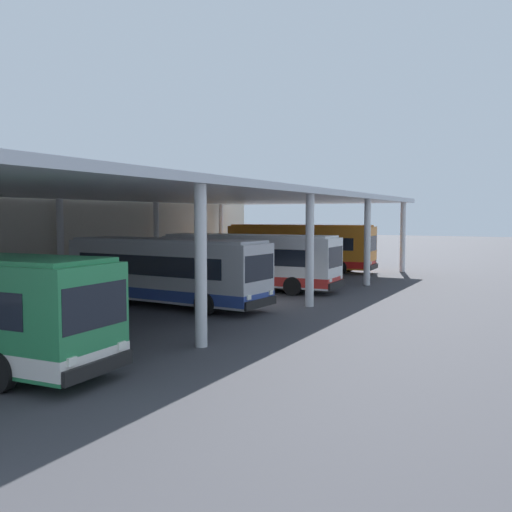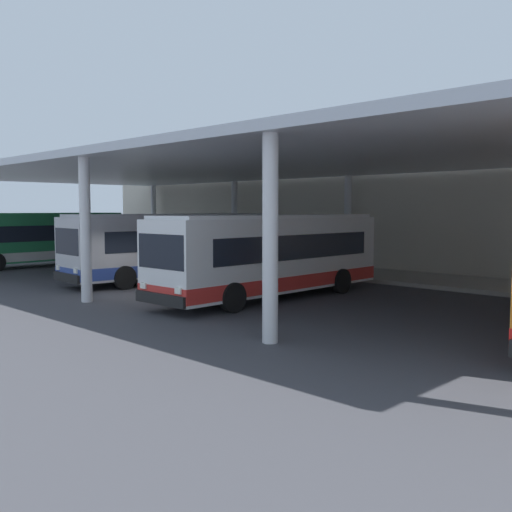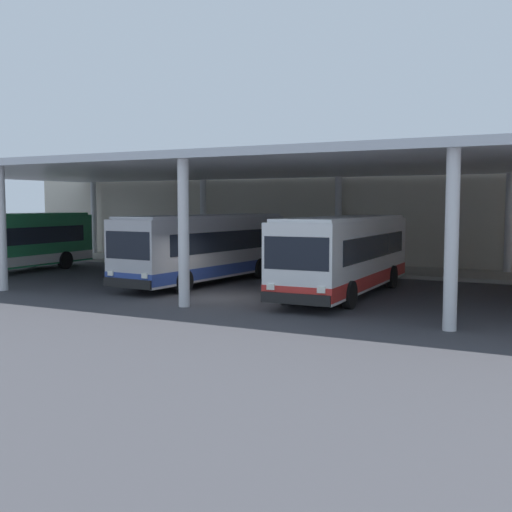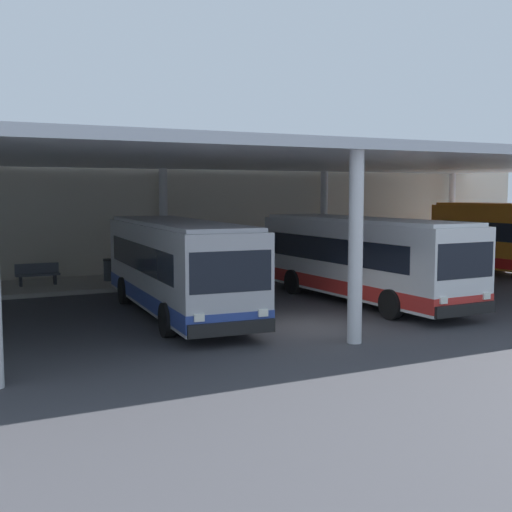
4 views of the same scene
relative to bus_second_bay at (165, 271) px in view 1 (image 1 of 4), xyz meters
The scene contains 8 objects.
ground_plane 4.94m from the bus_second_bay, 51.13° to the right, with size 200.00×200.00×0.00m, color #3D3D42.
platform_kerb 8.78m from the bus_second_bay, 70.24° to the left, with size 42.00×4.50×0.18m, color #A39E93.
station_building_facade 11.86m from the bus_second_bay, 75.61° to the left, with size 48.00×1.60×6.60m, color beige.
canopy_shelter 5.03m from the bus_second_bay, 32.74° to the left, with size 40.00×17.00×5.55m.
bus_second_bay is the anchor object (origin of this frame).
bus_middle_bay 7.09m from the bus_second_bay, ahead, with size 2.90×10.59×3.17m.
bus_far_bay 18.47m from the bus_second_bay, ahead, with size 3.28×11.47×3.57m.
trash_bin 8.27m from the bus_second_bay, 91.56° to the left, with size 0.52×0.52×0.98m.
Camera 1 is at (-24.56, -12.52, 4.24)m, focal length 39.88 mm.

